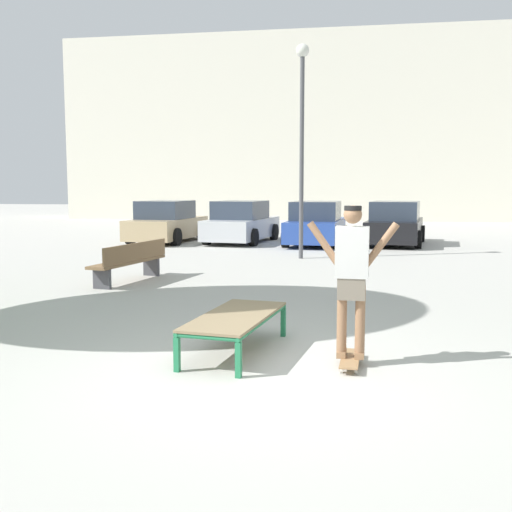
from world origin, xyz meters
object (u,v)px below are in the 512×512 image
(skater, at_px, (352,271))
(car_black, at_px, (395,225))
(park_bench, at_px, (131,261))
(light_post, at_px, (302,119))
(skate_box, at_px, (236,318))
(car_tan, at_px, (167,223))
(car_silver, at_px, (241,223))
(car_blue, at_px, (316,225))
(skateboard, at_px, (350,359))

(skater, height_order, car_black, skater)
(park_bench, relative_size, light_post, 0.42)
(skate_box, relative_size, skater, 1.17)
(skater, relative_size, car_tan, 0.39)
(skate_box, bearing_deg, skater, -13.94)
(car_black, bearing_deg, light_post, -121.27)
(skater, bearing_deg, car_silver, 105.30)
(car_blue, bearing_deg, light_post, -92.03)
(car_silver, bearing_deg, skater, -74.70)
(car_black, bearing_deg, skate_box, -100.87)
(car_tan, distance_m, car_black, 8.16)
(skateboard, distance_m, car_tan, 15.95)
(park_bench, bearing_deg, light_post, 56.69)
(skater, distance_m, park_bench, 7.05)
(park_bench, bearing_deg, skateboard, -49.00)
(skateboard, xyz_separation_m, car_black, (1.41, 14.81, 0.61))
(car_silver, bearing_deg, car_black, 0.92)
(skateboard, xyz_separation_m, car_blue, (-1.30, 14.30, 0.61))
(skate_box, xyz_separation_m, skater, (1.37, -0.34, 0.66))
(car_tan, relative_size, car_silver, 0.98)
(skate_box, xyz_separation_m, car_blue, (0.06, 13.96, 0.28))
(skate_box, distance_m, skateboard, 1.45)
(light_post, bearing_deg, car_tan, 140.52)
(car_silver, bearing_deg, skate_box, -79.53)
(skate_box, height_order, car_tan, car_tan)
(car_black, bearing_deg, skater, -95.44)
(skate_box, xyz_separation_m, park_bench, (-3.24, 4.96, 0.03))
(skater, relative_size, park_bench, 0.69)
(skateboard, height_order, skater, skater)
(skateboard, relative_size, light_post, 0.14)
(skater, xyz_separation_m, park_bench, (-4.61, 5.30, -0.62))
(skateboard, xyz_separation_m, car_tan, (-6.74, 14.45, 0.61))
(skater, distance_m, car_blue, 14.36)
(car_tan, bearing_deg, skater, -64.99)
(skate_box, bearing_deg, skateboard, -14.01)
(car_tan, xyz_separation_m, park_bench, (2.13, -9.15, -0.24))
(skate_box, relative_size, light_post, 0.34)
(skate_box, bearing_deg, light_post, 90.51)
(skater, xyz_separation_m, car_black, (1.41, 14.80, -0.38))
(skater, distance_m, car_silver, 15.26)
(car_silver, relative_size, light_post, 0.75)
(skateboard, height_order, car_black, car_black)
(light_post, bearing_deg, skateboard, -81.80)
(car_blue, bearing_deg, car_tan, 178.47)
(car_blue, height_order, park_bench, car_blue)
(car_tan, height_order, light_post, light_post)
(skater, distance_m, light_post, 10.56)
(skater, bearing_deg, park_bench, 131.01)
(car_tan, bearing_deg, skate_box, -69.15)
(car_blue, xyz_separation_m, car_black, (2.71, 0.50, 0.00))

